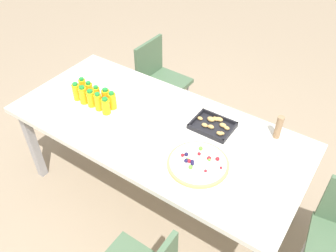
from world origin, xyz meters
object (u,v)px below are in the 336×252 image
juice_bottle_1 (83,95)px  napkin_stack (293,154)px  juice_bottle_8 (106,97)px  plate_stack (153,122)px  snack_tray (213,125)px  fruit_pizza (198,163)px  juice_bottle_9 (112,101)px  cardboard_tube (279,127)px  juice_bottle_4 (106,106)px  juice_bottle_6 (90,90)px  party_table (156,132)px  juice_bottle_7 (97,94)px  juice_bottle_5 (83,87)px  juice_bottle_2 (91,98)px  juice_bottle_3 (98,102)px  chair_far_left (159,76)px  juice_bottle_0 (77,92)px

juice_bottle_1 → napkin_stack: bearing=13.0°
juice_bottle_8 → plate_stack: size_ratio=0.73×
snack_tray → juice_bottle_1: bearing=-162.2°
juice_bottle_8 → fruit_pizza: (0.87, -0.15, -0.05)m
juice_bottle_9 → cardboard_tube: size_ratio=0.81×
juice_bottle_1 → snack_tray: (0.93, 0.30, -0.05)m
juice_bottle_4 → fruit_pizza: 0.80m
juice_bottle_6 → juice_bottle_9: 0.23m
party_table → juice_bottle_7: bearing=-178.1°
fruit_pizza → juice_bottle_5: bearing=172.5°
snack_tray → juice_bottle_4: bearing=-157.1°
snack_tray → plate_stack: 0.42m
juice_bottle_7 → juice_bottle_2: bearing=-85.8°
snack_tray → napkin_stack: 0.55m
juice_bottle_2 → juice_bottle_5: (-0.16, 0.07, 0.00)m
juice_bottle_2 → juice_bottle_6: size_ratio=0.98×
party_table → cardboard_tube: (0.73, 0.35, 0.15)m
party_table → juice_bottle_4: juice_bottle_4 is taller
snack_tray → napkin_stack: size_ratio=1.87×
juice_bottle_3 → plate_stack: 0.43m
juice_bottle_6 → plate_stack: bearing=2.5°
juice_bottle_2 → napkin_stack: size_ratio=0.91×
juice_bottle_3 → juice_bottle_9: bearing=43.2°
chair_far_left → juice_bottle_3: size_ratio=5.83×
juice_bottle_0 → juice_bottle_7: bearing=25.1°
cardboard_tube → napkin_stack: bearing=-34.2°
juice_bottle_0 → juice_bottle_1: (0.07, -0.01, 0.00)m
chair_far_left → juice_bottle_5: juice_bottle_5 is taller
chair_far_left → juice_bottle_2: bearing=4.4°
juice_bottle_4 → fruit_pizza: (0.80, -0.07, -0.05)m
chair_far_left → juice_bottle_4: juice_bottle_4 is taller
juice_bottle_3 → juice_bottle_6: 0.17m
fruit_pizza → snack_tray: fruit_pizza is taller
juice_bottle_0 → juice_bottle_5: same height
juice_bottle_8 → napkin_stack: (1.33, 0.26, -0.05)m
snack_tray → napkin_stack: snack_tray is taller
juice_bottle_7 → cardboard_tube: cardboard_tube is taller
chair_far_left → juice_bottle_9: size_ratio=5.95×
chair_far_left → cardboard_tube: 1.42m
juice_bottle_4 → juice_bottle_8: (-0.07, 0.08, 0.00)m
chair_far_left → fruit_pizza: bearing=47.0°
party_table → juice_bottle_0: (-0.67, -0.08, 0.13)m
juice_bottle_9 → juice_bottle_6: bearing=179.4°
plate_stack → napkin_stack: size_ratio=1.23×
snack_tray → napkin_stack: (0.55, 0.04, -0.00)m
juice_bottle_1 → juice_bottle_6: 0.07m
party_table → juice_bottle_0: bearing=-172.8°
juice_bottle_9 → plate_stack: size_ratio=0.75×
juice_bottle_8 → snack_tray: juice_bottle_8 is taller
juice_bottle_2 → juice_bottle_1: bearing=-175.4°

